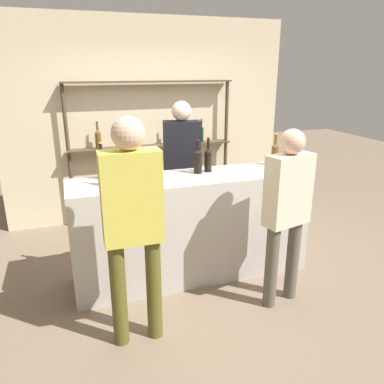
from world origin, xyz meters
The scene contains 14 objects.
ground_plane centered at (0.00, 0.00, 0.00)m, with size 16.00×16.00×0.00m, color #7A6651.
bar_counter centered at (0.00, 0.00, 0.55)m, with size 2.43×0.62×1.10m, color #B7B2AD.
back_wall centered at (0.00, 1.91, 1.40)m, with size 4.03×0.12×2.80m, color beige.
back_shelf centered at (-0.02, 1.73, 1.30)m, with size 2.32×0.18×1.96m.
counter_bottle_0 centered at (0.22, 0.12, 1.23)m, with size 0.08×0.08×0.36m.
counter_bottle_1 centered at (-0.85, 0.21, 1.24)m, with size 0.08×0.08×0.36m.
counter_bottle_2 centered at (-0.81, -0.06, 1.23)m, with size 0.07×0.07×0.34m.
counter_bottle_3 centered at (0.10, 0.10, 1.23)m, with size 0.09×0.09×0.34m.
counter_bottle_4 centered at (1.01, 0.14, 1.23)m, with size 0.08×0.08×0.35m.
wine_glass centered at (0.98, -0.07, 1.22)m, with size 0.08×0.08×0.16m.
ice_bucket centered at (-0.43, 0.12, 1.20)m, with size 0.22×0.22×0.20m.
customer_right centered at (0.63, -0.74, 0.97)m, with size 0.46×0.28×1.65m.
server_behind_counter centered at (0.16, 0.86, 1.05)m, with size 0.47×0.28×1.76m.
customer_left centered at (-0.75, -0.82, 1.08)m, with size 0.44×0.24×1.82m.
Camera 1 is at (-1.16, -3.39, 2.13)m, focal length 35.00 mm.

